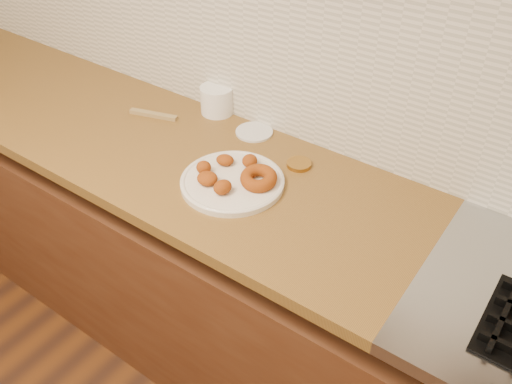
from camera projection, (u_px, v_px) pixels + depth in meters
wall_back at (328, 5)px, 1.51m from camera, size 4.00×0.02×2.70m
base_cabinet at (262, 303)px, 1.91m from camera, size 3.60×0.60×0.77m
butcher_block at (111, 126)px, 1.90m from camera, size 2.30×0.62×0.04m
backsplash at (322, 57)px, 1.59m from camera, size 3.60×0.02×0.60m
donut_plate at (232, 182)px, 1.60m from camera, size 0.31×0.31×0.02m
ring_donut at (258, 178)px, 1.56m from camera, size 0.15×0.15×0.05m
fried_dough_chunks at (221, 172)px, 1.59m from camera, size 0.16×0.21×0.04m
plastic_tub at (217, 100)px, 1.91m from camera, size 0.14×0.14×0.10m
tub_lid at (254, 132)px, 1.82m from camera, size 0.15×0.15×0.01m
brass_jar_lid at (299, 164)px, 1.67m from camera, size 0.09×0.09×0.01m
wooden_utensil at (153, 115)px, 1.91m from camera, size 0.18×0.07×0.01m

